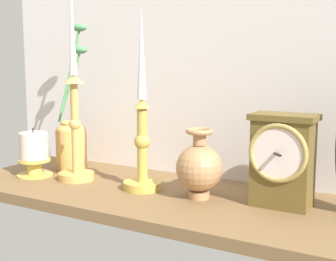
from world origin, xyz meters
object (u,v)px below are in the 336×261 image
(candlestick_tall_center, at_px, (142,136))
(pillar_candle_front, at_px, (34,153))
(candlestick_tall_left, at_px, (75,120))
(brass_vase_bulbous, at_px, (199,167))
(brass_vase_jar, at_px, (72,138))
(mantel_clock, at_px, (282,159))

(candlestick_tall_center, bearing_deg, pillar_candle_front, -173.97)
(candlestick_tall_left, distance_m, pillar_candle_front, 0.15)
(brass_vase_bulbous, relative_size, brass_vase_jar, 0.39)
(candlestick_tall_left, relative_size, candlestick_tall_center, 1.17)
(pillar_candle_front, bearing_deg, brass_vase_jar, 75.43)
(brass_vase_bulbous, xyz_separation_m, brass_vase_jar, (-0.42, 0.08, 0.02))
(brass_vase_jar, bearing_deg, mantel_clock, -4.45)
(brass_vase_jar, bearing_deg, pillar_candle_front, -104.57)
(mantel_clock, distance_m, candlestick_tall_left, 0.50)
(pillar_candle_front, bearing_deg, candlestick_tall_center, 6.03)
(brass_vase_bulbous, bearing_deg, mantel_clock, 11.20)
(candlestick_tall_left, relative_size, brass_vase_jar, 1.23)
(mantel_clock, relative_size, candlestick_tall_left, 0.39)
(mantel_clock, distance_m, pillar_candle_front, 0.62)
(brass_vase_jar, bearing_deg, candlestick_tall_center, -15.67)
(mantel_clock, bearing_deg, brass_vase_bulbous, -168.80)
(candlestick_tall_left, height_order, brass_vase_bulbous, candlestick_tall_left)
(mantel_clock, distance_m, brass_vase_bulbous, 0.17)
(mantel_clock, relative_size, brass_vase_jar, 0.49)
(candlestick_tall_left, bearing_deg, brass_vase_bulbous, 1.42)
(mantel_clock, distance_m, candlestick_tall_center, 0.31)
(brass_vase_jar, xyz_separation_m, pillar_candle_front, (-0.03, -0.11, -0.02))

